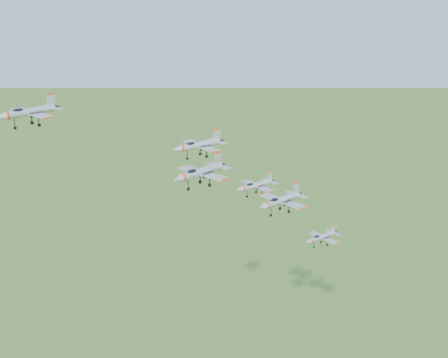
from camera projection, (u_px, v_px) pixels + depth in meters
jet_lead at (28, 112)px, 104.08m from camera, size 12.31×10.28×3.29m
jet_left_high at (198, 145)px, 108.16m from camera, size 10.96×9.03×2.93m
jet_right_high at (200, 172)px, 94.46m from camera, size 11.37×9.49×3.04m
jet_left_low at (256, 185)px, 132.11m from camera, size 10.95×9.00×2.93m
jet_right_low at (281, 200)px, 115.60m from camera, size 12.20×10.11×3.26m
jet_trail at (321, 237)px, 142.20m from camera, size 10.55×8.67×2.83m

